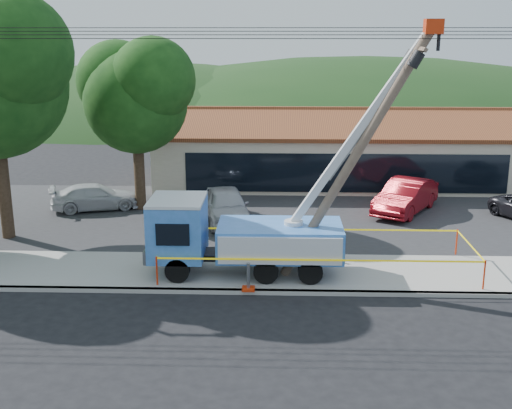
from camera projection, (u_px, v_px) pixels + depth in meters
The scene contains 14 objects.
ground at pixel (271, 319), 21.03m from camera, with size 120.00×120.00×0.00m, color black.
curb at pixel (272, 292), 23.03m from camera, with size 60.00×0.25×0.15m, color #B0ACA4.
sidewalk at pixel (272, 273), 24.87m from camera, with size 60.00×4.00×0.15m, color #B0ACA4.
parking_lot at pixel (274, 216), 32.59m from camera, with size 60.00×12.00×0.10m, color #28282B.
strip_mall at pixel (339, 152), 39.67m from camera, with size 22.50×8.53×4.67m.
tree_lot at pixel (135, 91), 32.16m from camera, with size 6.30×5.60×8.94m.
hill_west at pixel (148, 112), 74.56m from camera, with size 78.40×56.00×28.00m, color #163613.
hill_center at pixel (363, 113), 73.74m from camera, with size 89.60×64.00×32.00m, color #163613.
utility_truck at pixel (240, 233), 24.30m from camera, with size 10.52×3.93×9.39m.
leaning_pole at pixel (362, 144), 23.08m from camera, with size 5.32×1.97×9.31m.
caution_tape at pixel (316, 249), 24.85m from camera, with size 11.87×3.75×1.08m.
car_silver at pixel (227, 224), 31.38m from camera, with size 1.99×4.95×1.69m, color #ACADB3.
car_red at pixel (404, 214), 33.09m from camera, with size 1.79×5.12×1.69m, color maroon.
car_white at pixel (97, 211), 33.66m from camera, with size 1.86×4.57×1.33m, color silver.
Camera 1 is at (0.16, -19.31, 9.16)m, focal length 45.00 mm.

